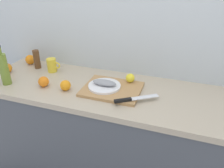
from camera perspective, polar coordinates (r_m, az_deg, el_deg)
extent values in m
cube|color=silver|center=(1.70, 4.24, 14.04)|extent=(3.20, 0.05, 2.50)
cube|color=#4C5159|center=(1.81, 0.54, -14.59)|extent=(2.00, 0.58, 0.86)
cube|color=#B7A88E|center=(1.54, 0.62, -2.20)|extent=(2.00, 0.60, 0.04)
cube|color=tan|center=(1.53, 0.00, -1.33)|extent=(0.39, 0.31, 0.02)
cylinder|color=white|center=(1.53, -1.95, -0.50)|extent=(0.22, 0.22, 0.01)
ellipsoid|color=gray|center=(1.52, -1.96, 0.35)|extent=(0.17, 0.07, 0.04)
cube|color=silver|center=(1.41, 8.42, -3.36)|extent=(0.17, 0.13, 0.00)
cube|color=black|center=(1.37, 2.80, -4.22)|extent=(0.10, 0.08, 0.02)
sphere|color=yellow|center=(1.59, 4.70, 1.55)|extent=(0.06, 0.06, 0.06)
cylinder|color=olive|center=(1.75, -26.06, 3.39)|extent=(0.06, 0.06, 0.23)
cylinder|color=yellow|center=(1.85, -15.26, 4.70)|extent=(0.08, 0.08, 0.11)
torus|color=yellow|center=(1.83, -13.98, 4.69)|extent=(0.06, 0.01, 0.06)
sphere|color=orange|center=(2.07, -20.33, 5.92)|extent=(0.08, 0.08, 0.08)
sphere|color=orange|center=(1.64, -17.21, 0.59)|extent=(0.07, 0.07, 0.07)
sphere|color=orange|center=(1.96, -25.45, 3.71)|extent=(0.08, 0.08, 0.08)
sphere|color=orange|center=(1.55, -11.90, -0.35)|extent=(0.07, 0.07, 0.07)
cylinder|color=brown|center=(1.95, -18.82, 6.05)|extent=(0.05, 0.05, 0.16)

